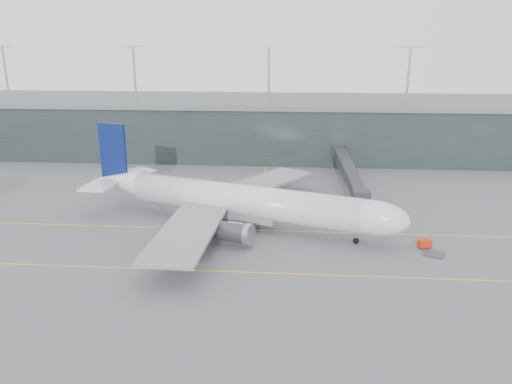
{
  "coord_description": "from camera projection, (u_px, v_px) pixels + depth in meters",
  "views": [
    {
      "loc": [
        11.95,
        -82.23,
        30.51
      ],
      "look_at": [
        5.83,
        -4.0,
        6.73
      ],
      "focal_mm": 35.0,
      "sensor_mm": 36.0,
      "label": 1
    }
  ],
  "objects": [
    {
      "name": "ground",
      "position": [
        225.0,
        221.0,
        88.2
      ],
      "size": [
        320.0,
        320.0,
        0.0
      ],
      "primitive_type": "plane",
      "color": "slate",
      "rests_on": "ground"
    },
    {
      "name": "baggage_dolly",
      "position": [
        434.0,
        254.0,
        74.14
      ],
      "size": [
        3.46,
        3.14,
        0.28
      ],
      "primitive_type": "cube",
      "rotation": [
        0.0,
        0.0,
        -0.37
      ],
      "color": "#39383E",
      "rests_on": "ground"
    },
    {
      "name": "uld_a",
      "position": [
        210.0,
        197.0,
        98.35
      ],
      "size": [
        2.53,
        2.23,
        1.96
      ],
      "rotation": [
        0.0,
        0.0,
        -0.26
      ],
      "color": "#3C3C41",
      "rests_on": "ground"
    },
    {
      "name": "gse_cart",
      "position": [
        425.0,
        243.0,
        76.59
      ],
      "size": [
        2.25,
        1.81,
        1.33
      ],
      "rotation": [
        0.0,
        0.0,
        0.34
      ],
      "color": "red",
      "rests_on": "ground"
    },
    {
      "name": "cone_tail",
      "position": [
        145.0,
        241.0,
        78.72
      ],
      "size": [
        0.4,
        0.4,
        0.63
      ],
      "primitive_type": "cone",
      "color": "#DA550C",
      "rests_on": "ground"
    },
    {
      "name": "main_aircraft",
      "position": [
        241.0,
        201.0,
        84.47
      ],
      "size": [
        56.16,
        51.75,
        16.17
      ],
      "rotation": [
        0.0,
        0.0,
        -0.32
      ],
      "color": "silver",
      "rests_on": "ground"
    },
    {
      "name": "jet_bridge",
      "position": [
        347.0,
        168.0,
        107.08
      ],
      "size": [
        3.9,
        42.22,
        5.82
      ],
      "rotation": [
        0.0,
        0.0,
        0.02
      ],
      "color": "#2C2C31",
      "rests_on": "ground"
    },
    {
      "name": "terminal",
      "position": [
        253.0,
        125.0,
        141.32
      ],
      "size": [
        240.0,
        36.0,
        29.0
      ],
      "color": "#1F2A29",
      "rests_on": "ground"
    },
    {
      "name": "uld_c",
      "position": [
        234.0,
        197.0,
        98.52
      ],
      "size": [
        2.45,
        2.24,
        1.81
      ],
      "rotation": [
        0.0,
        0.0,
        0.4
      ],
      "color": "#3C3C41",
      "rests_on": "ground"
    },
    {
      "name": "taxiline_a",
      "position": [
        222.0,
        229.0,
        84.38
      ],
      "size": [
        160.0,
        0.25,
        0.02
      ],
      "primitive_type": "cube",
      "color": "yellow",
      "rests_on": "ground"
    },
    {
      "name": "taxiline_b",
      "position": [
        205.0,
        271.0,
        69.12
      ],
      "size": [
        160.0,
        0.25,
        0.02
      ],
      "primitive_type": "cube",
      "color": "yellow",
      "rests_on": "ground"
    },
    {
      "name": "cone_nose",
      "position": [
        427.0,
        234.0,
        81.34
      ],
      "size": [
        0.48,
        0.48,
        0.77
      ],
      "primitive_type": "cone",
      "color": "orange",
      "rests_on": "ground"
    },
    {
      "name": "cone_wing_port",
      "position": [
        286.0,
        199.0,
        99.35
      ],
      "size": [
        0.41,
        0.41,
        0.65
      ],
      "primitive_type": "cone",
      "color": "orange",
      "rests_on": "ground"
    },
    {
      "name": "uld_b",
      "position": [
        222.0,
        196.0,
        99.01
      ],
      "size": [
        2.51,
        2.18,
        1.98
      ],
      "rotation": [
        0.0,
        0.0,
        -0.22
      ],
      "color": "#3C3C41",
      "rests_on": "ground"
    },
    {
      "name": "cone_wing_stbd",
      "position": [
        264.0,
        268.0,
        68.97
      ],
      "size": [
        0.49,
        0.49,
        0.77
      ],
      "primitive_type": "cone",
      "color": "#CB650B",
      "rests_on": "ground"
    },
    {
      "name": "taxiline_lead_main",
      "position": [
        261.0,
        190.0,
        106.91
      ],
      "size": [
        0.25,
        60.0,
        0.02
      ],
      "primitive_type": "cube",
      "color": "yellow",
      "rests_on": "ground"
    }
  ]
}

